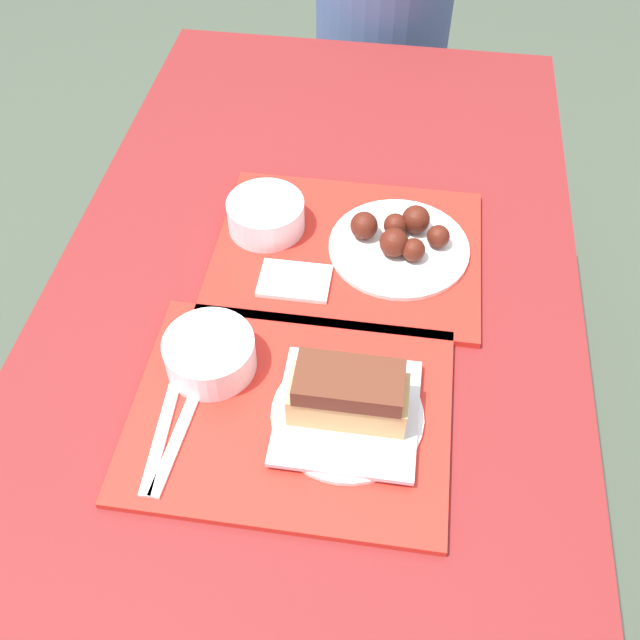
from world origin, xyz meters
name	(u,v)px	position (x,y,z in m)	size (l,w,h in m)	color
ground_plane	(309,532)	(0.00, 0.00, 0.00)	(12.00, 12.00, 0.00)	#424C3D
picnic_table	(304,367)	(0.00, 0.00, 0.64)	(0.84, 1.71, 0.73)	maroon
picnic_bench_far	(365,115)	(0.00, 1.07, 0.39)	(0.80, 0.28, 0.47)	maroon
tray_near	(291,413)	(0.01, -0.15, 0.73)	(0.43, 0.34, 0.01)	red
tray_far	(348,251)	(0.05, 0.18, 0.73)	(0.43, 0.34, 0.01)	red
bowl_coleslaw_near	(210,352)	(-0.12, -0.09, 0.77)	(0.13, 0.13, 0.05)	silver
brisket_sandwich_plate	(348,402)	(0.08, -0.15, 0.77)	(0.21, 0.21, 0.10)	white
plastic_fork_near	(161,437)	(-0.16, -0.21, 0.74)	(0.02, 0.17, 0.00)	white
plastic_knife_near	(177,439)	(-0.13, -0.21, 0.74)	(0.03, 0.17, 0.00)	white
condiment_packet	(307,365)	(0.02, -0.07, 0.74)	(0.04, 0.03, 0.01)	#A59E93
bowl_coleslaw_far	(266,214)	(-0.10, 0.21, 0.77)	(0.13, 0.13, 0.05)	silver
wings_plate_far	(399,239)	(0.13, 0.19, 0.76)	(0.23, 0.23, 0.05)	white
napkin_far	(295,281)	(-0.03, 0.09, 0.74)	(0.11, 0.08, 0.01)	white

